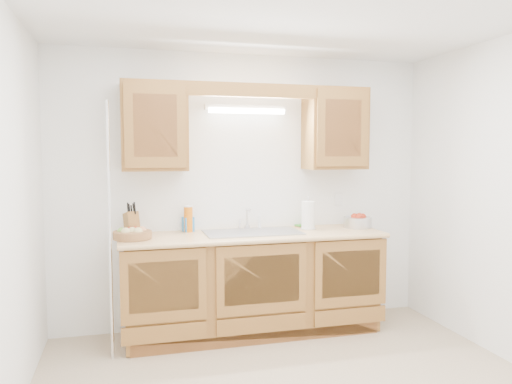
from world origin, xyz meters
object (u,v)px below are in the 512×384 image
object	(u,v)px
paper_towel	(308,216)
apple_bowl	(358,221)
fruit_basket	(132,234)
knife_block	(132,223)

from	to	relation	value
paper_towel	apple_bowl	distance (m)	0.50
fruit_basket	knife_block	world-z (taller)	knife_block
fruit_basket	apple_bowl	xyz separation A→B (m)	(2.06, 0.09, 0.02)
knife_block	apple_bowl	distance (m)	2.06
knife_block	apple_bowl	xyz separation A→B (m)	(2.06, -0.09, -0.05)
fruit_basket	paper_towel	size ratio (longest dim) A/B	1.28
paper_towel	apple_bowl	size ratio (longest dim) A/B	0.91
knife_block	paper_towel	bearing A→B (deg)	-22.85
fruit_basket	knife_block	size ratio (longest dim) A/B	1.34
knife_block	paper_towel	xyz separation A→B (m)	(1.57, -0.07, 0.02)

